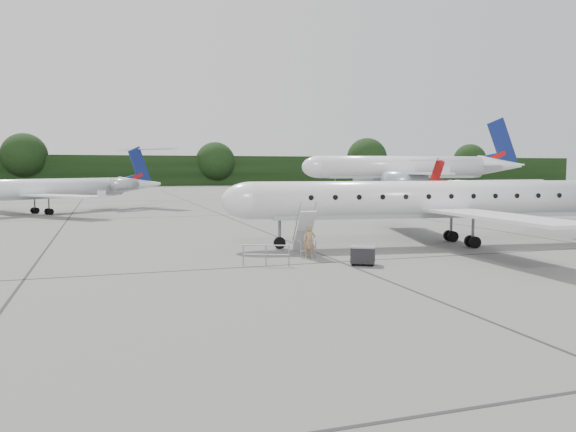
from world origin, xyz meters
name	(u,v)px	position (x,y,z in m)	size (l,w,h in m)	color
ground	(484,267)	(0.00, 0.00, 0.00)	(320.00, 320.00, 0.00)	slate
treeline	(172,171)	(0.00, 130.00, 4.00)	(260.00, 4.00, 8.00)	black
main_regional_jet	(446,181)	(2.60, 7.20, 3.89)	(30.33, 21.84, 7.78)	silver
airstair	(304,232)	(-6.87, 6.22, 1.22)	(0.85, 2.45, 2.44)	silver
passenger	(309,242)	(-7.08, 4.85, 0.87)	(0.64, 0.42, 1.75)	#90724E
safety_railing	(266,256)	(-9.82, 3.39, 0.50)	(2.20, 0.08, 1.00)	gray
baggage_cart	(363,255)	(-5.30, 2.19, 0.49)	(1.13, 0.92, 0.98)	black
bg_narrowbody	(401,156)	(31.79, 64.42, 6.73)	(37.52, 27.01, 13.47)	silver
bg_regional_left	(31,179)	(-24.04, 39.07, 3.58)	(27.28, 19.64, 7.16)	silver
bg_regional_right	(497,180)	(36.94, 45.70, 2.97)	(22.61, 16.28, 5.93)	silver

